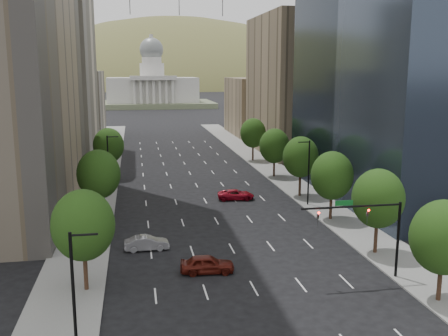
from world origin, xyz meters
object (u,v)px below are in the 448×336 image
traffic_signal (373,224)px  car_maroon (207,264)px  car_red_far (236,195)px  capitol (153,90)px  car_silver (147,243)px

traffic_signal → car_maroon: (-13.97, 4.06, -4.33)m
car_maroon → car_red_far: bearing=-12.5°
car_maroon → car_red_far: (7.87, 25.84, -0.12)m
car_red_far → capitol: bearing=6.8°
traffic_signal → car_red_far: (-6.09, 29.90, -4.45)m
capitol → car_maroon: size_ratio=12.16×
traffic_signal → capitol: bearing=92.7°
car_silver → capitol: bearing=-4.3°
traffic_signal → car_maroon: size_ratio=1.85×
capitol → car_red_far: capitol is taller
capitol → car_silver: bearing=-92.4°
car_maroon → car_silver: car_maroon is taller
traffic_signal → car_maroon: bearing=163.8°
car_maroon → car_silver: size_ratio=1.08×
car_silver → car_red_far: car_silver is taller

